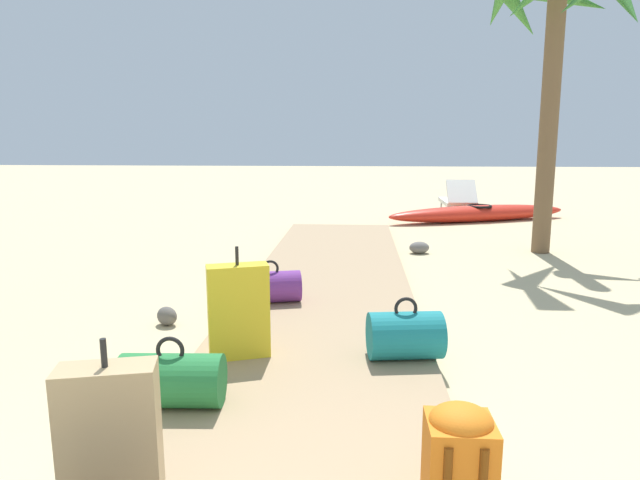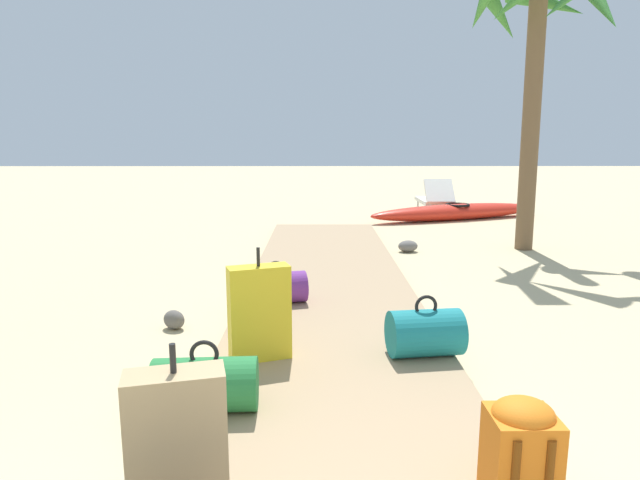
# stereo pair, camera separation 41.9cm
# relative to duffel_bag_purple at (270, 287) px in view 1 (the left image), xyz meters

# --- Properties ---
(ground_plane) EXTENTS (60.00, 60.00, 0.00)m
(ground_plane) POSITION_rel_duffel_bag_purple_xyz_m (0.51, -0.62, -0.23)
(ground_plane) COLOR #CCB789
(boardwalk) EXTENTS (1.74, 9.10, 0.08)m
(boardwalk) POSITION_rel_duffel_bag_purple_xyz_m (0.51, 0.29, -0.19)
(boardwalk) COLOR tan
(boardwalk) RESTS_ON ground
(duffel_bag_purple) EXTENTS (0.62, 0.42, 0.41)m
(duffel_bag_purple) POSITION_rel_duffel_bag_purple_xyz_m (0.00, 0.00, 0.00)
(duffel_bag_purple) COLOR #6B2D84
(duffel_bag_purple) RESTS_ON boardwalk
(duffel_bag_teal) EXTENTS (0.55, 0.40, 0.45)m
(duffel_bag_teal) POSITION_rel_duffel_bag_purple_xyz_m (1.16, -1.26, 0.02)
(duffel_bag_teal) COLOR #197A7F
(duffel_bag_teal) RESTS_ON boardwalk
(duffel_bag_green) EXTENTS (0.60, 0.34, 0.42)m
(duffel_bag_green) POSITION_rel_duffel_bag_purple_xyz_m (-0.24, -2.05, 0.01)
(duffel_bag_green) COLOR #237538
(duffel_bag_green) RESTS_ON boardwalk
(suitcase_yellow) EXTENTS (0.45, 0.29, 0.80)m
(suitcase_yellow) POSITION_rel_duffel_bag_purple_xyz_m (-0.01, -1.30, 0.18)
(suitcase_yellow) COLOR gold
(suitcase_yellow) RESTS_ON boardwalk
(suitcase_tan) EXTENTS (0.40, 0.25, 0.78)m
(suitcase_tan) POSITION_rel_duffel_bag_purple_xyz_m (-0.15, -3.00, 0.18)
(suitcase_tan) COLOR tan
(suitcase_tan) RESTS_ON boardwalk
(backpack_orange) EXTENTS (0.27, 0.27, 0.47)m
(backpack_orange) POSITION_rel_duffel_bag_purple_xyz_m (1.24, -2.86, 0.10)
(backpack_orange) COLOR orange
(backpack_orange) RESTS_ON boardwalk
(palm_tree_far_right) EXTENTS (2.07, 2.21, 4.16)m
(palm_tree_far_right) POSITION_rel_duffel_bag_purple_xyz_m (3.47, 2.97, 3.01)
(palm_tree_far_right) COLOR brown
(palm_tree_far_right) RESTS_ON ground
(lounge_chair) EXTENTS (0.61, 1.55, 0.78)m
(lounge_chair) POSITION_rel_duffel_bag_purple_xyz_m (3.00, 6.95, 0.10)
(lounge_chair) COLOR white
(lounge_chair) RESTS_ON ground
(kayak) EXTENTS (3.90, 1.93, 0.33)m
(kayak) POSITION_rel_duffel_bag_purple_xyz_m (3.26, 5.98, -0.07)
(kayak) COLOR red
(kayak) RESTS_ON ground
(rock_right_far) EXTENTS (0.34, 0.29, 0.17)m
(rock_right_far) POSITION_rel_duffel_bag_purple_xyz_m (1.71, 2.75, -0.15)
(rock_right_far) COLOR slate
(rock_right_far) RESTS_ON ground
(rock_left_near) EXTENTS (0.25, 0.24, 0.16)m
(rock_left_near) POSITION_rel_duffel_bag_purple_xyz_m (-0.84, -0.48, -0.15)
(rock_left_near) COLOR #5B5651
(rock_left_near) RESTS_ON ground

